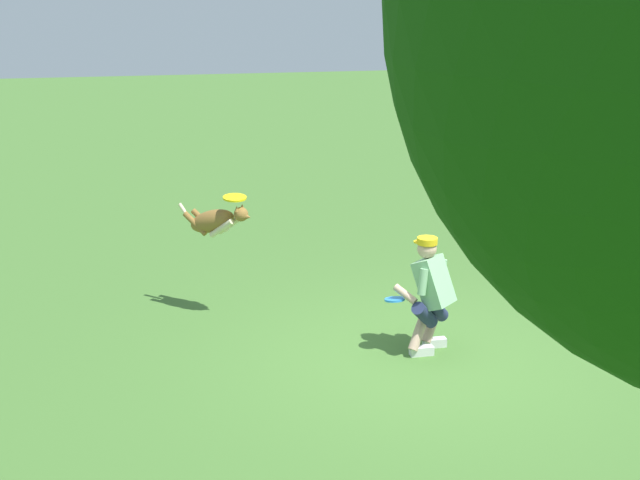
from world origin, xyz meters
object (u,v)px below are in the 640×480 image
object	(u,v)px
person	(430,292)
frisbee_flying	(235,198)
dog	(216,221)
frisbee_held	(395,299)

from	to	relation	value
person	frisbee_flying	xyz separation A→B (m)	(1.93, -1.43, 0.80)
dog	frisbee_held	xyz separation A→B (m)	(-1.77, 1.56, -0.56)
dog	frisbee_held	world-z (taller)	dog
dog	frisbee_flying	xyz separation A→B (m)	(-0.22, 0.20, 0.32)
frisbee_flying	person	bearing A→B (deg)	143.49
person	frisbee_flying	bearing A→B (deg)	12.55
person	dog	distance (m)	2.74
dog	frisbee_flying	distance (m)	0.44
dog	frisbee_flying	bearing A→B (deg)	0.22
person	frisbee_held	size ratio (longest dim) A/B	5.86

